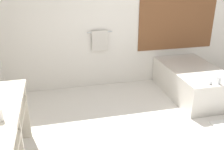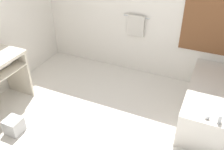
# 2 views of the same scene
# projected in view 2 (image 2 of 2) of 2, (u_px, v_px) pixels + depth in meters

# --- Properties ---
(wall_back_with_blinds) EXTENTS (7.40, 0.13, 2.70)m
(wall_back_with_blinds) POSITION_uv_depth(u_px,v_px,m) (157.00, 8.00, 4.35)
(wall_back_with_blinds) COLOR white
(wall_back_with_blinds) RESTS_ON ground_plane
(bathtub) EXTENTS (0.96, 1.67, 0.67)m
(bathtub) POSITION_uv_depth(u_px,v_px,m) (219.00, 103.00, 3.79)
(bathtub) COLOR silver
(bathtub) RESTS_ON ground_plane
(waste_bin) EXTENTS (0.23, 0.23, 0.24)m
(waste_bin) POSITION_uv_depth(u_px,v_px,m) (14.00, 126.00, 3.64)
(waste_bin) COLOR #B2B2B2
(waste_bin) RESTS_ON ground_plane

